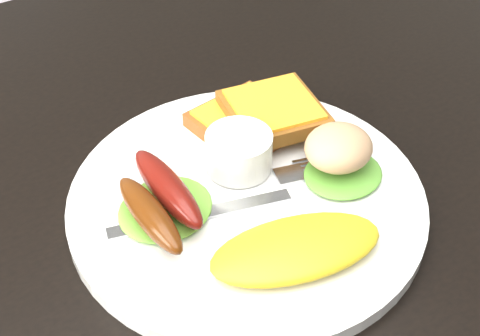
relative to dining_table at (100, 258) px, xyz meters
The scene contains 12 objects.
dining_table is the anchor object (origin of this frame).
plate 0.12m from the dining_table, 14.02° to the right, with size 0.28×0.28×0.01m, color white.
lettuce_left 0.07m from the dining_table, 13.40° to the right, with size 0.07×0.07×0.01m, color #528C1F.
lettuce_right 0.20m from the dining_table, 15.45° to the right, with size 0.07×0.06×0.01m, color #4A8F2F.
omelette 0.15m from the dining_table, 42.64° to the right, with size 0.13×0.06×0.02m, color gold.
sausage_a 0.07m from the dining_table, 37.77° to the right, with size 0.02×0.09×0.02m, color #5A2703.
sausage_b 0.08m from the dining_table, ahead, with size 0.02×0.10×0.02m, color #6A1206.
ramekin 0.14m from the dining_table, ahead, with size 0.05×0.05×0.03m, color white.
toast_a 0.17m from the dining_table, 14.37° to the left, with size 0.08×0.08×0.01m, color brown.
toast_b 0.19m from the dining_table, ahead, with size 0.08×0.08×0.01m, color #8B601E.
potato_salad 0.20m from the dining_table, 12.61° to the right, with size 0.06×0.05×0.03m, color #C8B594.
fork 0.09m from the dining_table, 22.41° to the right, with size 0.14×0.01×0.00m, color #ADAFB7.
Camera 1 is at (-0.09, -0.34, 1.12)m, focal length 50.00 mm.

